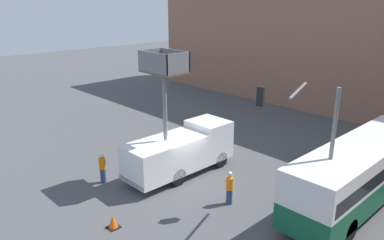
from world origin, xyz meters
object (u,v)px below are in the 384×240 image
(city_bus, at_px, (361,169))
(road_worker_directing, at_px, (230,188))
(traffic_light_pole, at_px, (306,132))
(traffic_cone_near_truck, at_px, (113,222))
(utility_truck, at_px, (181,148))
(road_worker_near_truck, at_px, (102,168))

(city_bus, xyz_separation_m, road_worker_directing, (-4.45, -4.79, -1.03))
(traffic_light_pole, relative_size, traffic_cone_near_truck, 10.27)
(utility_truck, relative_size, road_worker_directing, 4.13)
(traffic_light_pole, height_order, road_worker_directing, traffic_light_pole)
(traffic_light_pole, relative_size, road_worker_directing, 3.62)
(city_bus, relative_size, traffic_cone_near_truck, 17.73)
(utility_truck, distance_m, traffic_light_pole, 7.96)
(city_bus, bearing_deg, traffic_cone_near_truck, 146.22)
(road_worker_near_truck, relative_size, road_worker_directing, 1.02)
(road_worker_near_truck, relative_size, traffic_cone_near_truck, 2.91)
(city_bus, relative_size, road_worker_near_truck, 6.10)
(utility_truck, xyz_separation_m, traffic_light_pole, (7.43, 0.83, 2.74))
(traffic_light_pole, bearing_deg, utility_truck, -173.62)
(road_worker_near_truck, distance_m, traffic_cone_near_truck, 4.73)
(city_bus, relative_size, traffic_light_pole, 1.73)
(road_worker_near_truck, xyz_separation_m, traffic_cone_near_truck, (4.23, -2.01, -0.62))
(city_bus, height_order, traffic_cone_near_truck, city_bus)
(road_worker_directing, height_order, traffic_cone_near_truck, road_worker_directing)
(traffic_light_pole, relative_size, road_worker_near_truck, 3.53)
(utility_truck, xyz_separation_m, traffic_cone_near_truck, (2.08, -6.04, -1.33))
(utility_truck, bearing_deg, road_worker_near_truck, -118.10)
(traffic_light_pole, height_order, traffic_cone_near_truck, traffic_light_pole)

